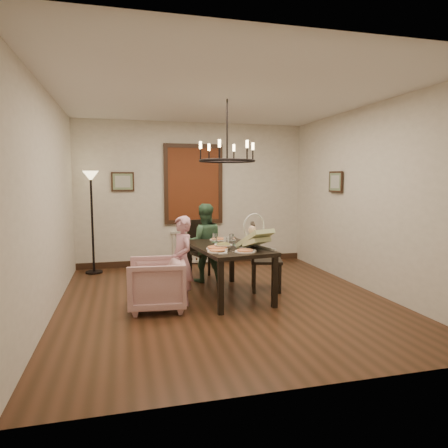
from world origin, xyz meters
name	(u,v)px	position (x,y,z in m)	size (l,w,h in m)	color
room_shell	(218,199)	(0.00, 0.37, 1.40)	(4.51, 5.00, 2.81)	#4B2A19
dining_table	(227,252)	(0.08, 0.17, 0.65)	(1.08, 1.68, 0.74)	black
chair_far	(205,250)	(-0.03, 1.21, 0.51)	(0.45, 0.45, 1.02)	black
chair_right	(266,256)	(0.74, 0.31, 0.52)	(0.46, 0.46, 1.05)	black
armchair	(157,284)	(-0.96, -0.18, 0.33)	(0.72, 0.74, 0.67)	beige
elderly_woman	(182,268)	(-0.61, -0.07, 0.50)	(0.36, 0.24, 1.00)	#CE91A1
seated_man	(204,249)	(-0.07, 1.08, 0.54)	(0.52, 0.41, 1.08)	#396043
baby_bouncer	(255,237)	(0.38, -0.20, 0.91)	(0.38, 0.52, 0.34)	beige
salad_bowl	(223,246)	(-0.03, -0.04, 0.77)	(0.29, 0.29, 0.07)	white
pizza_platter	(217,248)	(-0.13, -0.10, 0.76)	(0.30, 0.30, 0.04)	tan
drinking_glass	(233,241)	(0.16, 0.13, 0.81)	(0.07, 0.07, 0.13)	silver
window_blinds	(194,184)	(0.00, 2.46, 1.60)	(1.00, 0.03, 1.40)	maroon
radiator	(194,247)	(0.00, 2.48, 0.35)	(0.92, 0.12, 0.62)	silver
picture_back	(123,182)	(-1.35, 2.47, 1.65)	(0.42, 0.03, 0.36)	black
picture_right	(336,182)	(2.21, 0.90, 1.65)	(0.42, 0.03, 0.36)	black
floor_lamp	(92,224)	(-1.90, 2.15, 0.90)	(0.30, 0.30, 1.80)	black
chandelier	(227,161)	(0.08, 0.17, 1.95)	(0.80, 0.80, 0.04)	black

